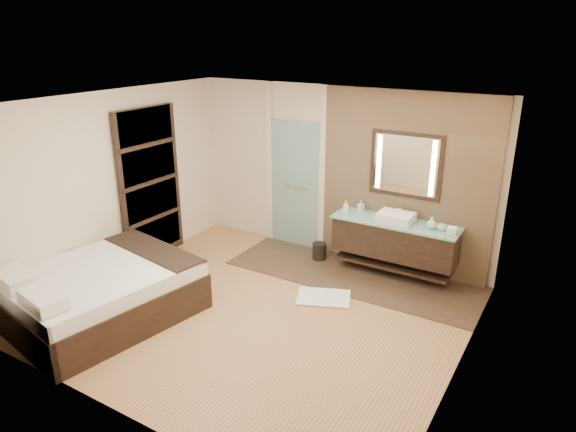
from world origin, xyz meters
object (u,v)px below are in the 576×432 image
Objects in this scene: mirror_unit at (406,165)px; waste_bin at (319,251)px; bed at (102,293)px; vanity at (394,239)px.

mirror_unit reaches higher than waste_bin.
bed is 8.75× the size of waste_bin.
vanity is at bearing 57.79° from bed.
waste_bin is at bearing -165.67° from mirror_unit.
waste_bin is (1.55, 2.97, -0.20)m from bed.
bed is at bearing -129.99° from mirror_unit.
waste_bin is (-1.20, -0.31, -1.51)m from mirror_unit.
vanity is 4.11m from bed.
mirror_unit is 0.44× the size of bed.
mirror_unit reaches higher than vanity.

